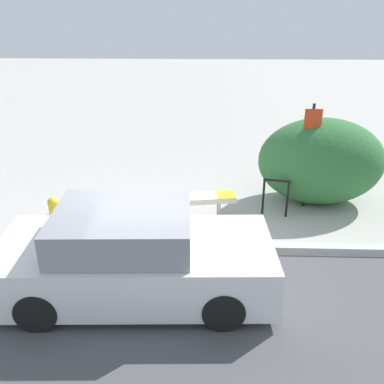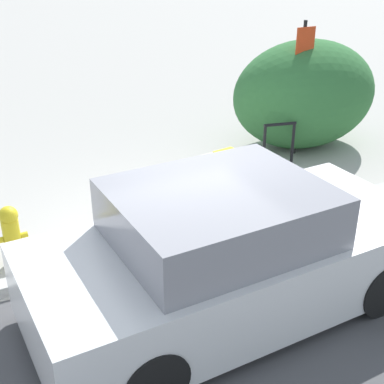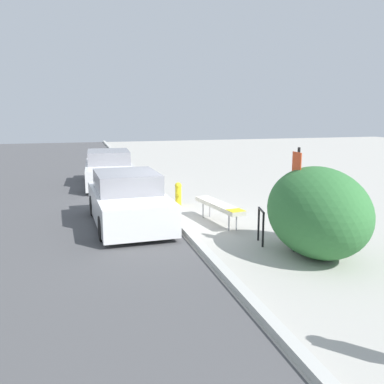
% 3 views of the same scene
% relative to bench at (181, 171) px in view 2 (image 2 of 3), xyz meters
% --- Properties ---
extents(ground_plane, '(60.00, 60.00, 0.00)m').
position_rel_bench_xyz_m(ground_plane, '(-0.46, -1.10, -0.50)').
color(ground_plane, '#ADAAA3').
extents(curb, '(60.00, 0.20, 0.13)m').
position_rel_bench_xyz_m(curb, '(-0.46, -1.10, -0.44)').
color(curb, '#B7B7B2').
rests_on(curb, ground_plane).
extents(bench, '(2.22, 0.75, 0.57)m').
position_rel_bench_xyz_m(bench, '(0.00, 0.00, 0.00)').
color(bench, '#99999E').
rests_on(bench, ground_plane).
extents(bike_rack, '(0.55, 0.17, 0.83)m').
position_rel_bench_xyz_m(bike_rack, '(1.94, 0.36, -0.00)').
color(bike_rack, black).
rests_on(bike_rack, ground_plane).
extents(sign_post, '(0.36, 0.08, 2.30)m').
position_rel_bench_xyz_m(sign_post, '(2.65, 0.84, 0.88)').
color(sign_post, black).
rests_on(sign_post, ground_plane).
extents(fire_hydrant, '(0.36, 0.22, 0.77)m').
position_rel_bench_xyz_m(fire_hydrant, '(-2.46, -0.56, -0.10)').
color(fire_hydrant, gold).
rests_on(fire_hydrant, ground_plane).
extents(shrub_hedge, '(2.76, 1.91, 1.92)m').
position_rel_bench_xyz_m(shrub_hedge, '(3.01, 1.15, 0.46)').
color(shrub_hedge, '#337038').
rests_on(shrub_hedge, ground_plane).
extents(parked_car_near, '(4.20, 1.97, 1.42)m').
position_rel_bench_xyz_m(parked_car_near, '(-0.61, -2.40, 0.14)').
color(parked_car_near, black).
rests_on(parked_car_near, ground_plane).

